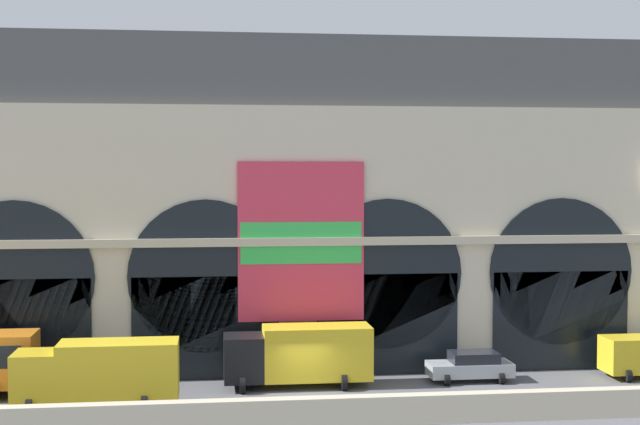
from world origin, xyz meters
name	(u,v)px	position (x,y,z in m)	size (l,w,h in m)	color
ground_plane	(308,400)	(0.00, 0.00, 0.00)	(200.00, 200.00, 0.00)	slate
quay_parapet_wall	(319,412)	(0.00, -4.46, 0.64)	(90.00, 0.70, 1.27)	beige
station_building	(294,208)	(0.03, 7.63, 8.95)	(50.80, 5.67, 18.42)	beige
box_truck_midwest	(99,372)	(-9.78, -0.32, 1.70)	(7.50, 2.91, 3.12)	gold
box_truck_center	(300,354)	(-0.13, 2.72, 1.70)	(7.50, 2.91, 3.12)	black
car_mideast	(471,366)	(8.93, 2.90, 0.80)	(4.40, 2.22, 1.55)	#ADB2B7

